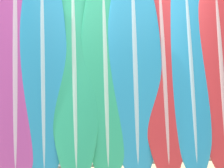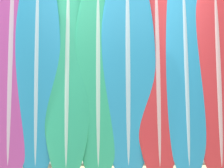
% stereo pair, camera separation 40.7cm
% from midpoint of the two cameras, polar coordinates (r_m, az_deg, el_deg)
% --- Properties ---
extents(ocean_water, '(120.00, 60.00, 0.01)m').
position_cam_midpoint_polar(ocean_water, '(41.62, -0.60, 7.64)').
color(ocean_water, '#146693').
rests_on(ocean_water, ground_plane).
extents(surfboard_rack, '(2.54, 0.04, 0.85)m').
position_cam_midpoint_polar(surfboard_rack, '(3.40, 3.74, -9.12)').
color(surfboard_rack, gray).
rests_on(surfboard_rack, ground_plane).
extents(surfboard_slot_0, '(0.58, 0.79, 2.59)m').
position_cam_midpoint_polar(surfboard_slot_0, '(3.41, -14.73, 4.96)').
color(surfboard_slot_0, '#B23D8E').
rests_on(surfboard_slot_0, ground_plane).
extents(surfboard_slot_1, '(0.49, 0.68, 2.40)m').
position_cam_midpoint_polar(surfboard_slot_1, '(3.33, -10.17, 3.35)').
color(surfboard_slot_1, teal).
rests_on(surfboard_slot_1, ground_plane).
extents(surfboard_slot_2, '(0.54, 0.81, 2.33)m').
position_cam_midpoint_polar(surfboard_slot_2, '(3.31, -4.66, 2.83)').
color(surfboard_slot_2, '#289E70').
rests_on(surfboard_slot_2, ground_plane).
extents(surfboard_slot_3, '(0.53, 0.62, 2.21)m').
position_cam_midpoint_polar(surfboard_slot_3, '(3.28, 1.01, 1.72)').
color(surfboard_slot_3, '#289E70').
rests_on(surfboard_slot_3, ground_plane).
extents(surfboard_slot_4, '(0.59, 0.61, 2.36)m').
position_cam_midpoint_polar(surfboard_slot_4, '(3.30, 6.44, 3.01)').
color(surfboard_slot_4, teal).
rests_on(surfboard_slot_4, ground_plane).
extents(surfboard_slot_5, '(0.54, 0.74, 2.31)m').
position_cam_midpoint_polar(surfboard_slot_5, '(3.38, 11.78, 2.61)').
color(surfboard_slot_5, red).
rests_on(surfboard_slot_5, ground_plane).
extents(surfboard_slot_6, '(0.52, 0.76, 2.33)m').
position_cam_midpoint_polar(surfboard_slot_6, '(3.45, 16.63, 2.70)').
color(surfboard_slot_6, teal).
rests_on(surfboard_slot_6, ground_plane).
extents(surfboard_slot_7, '(0.59, 0.66, 2.17)m').
position_cam_midpoint_polar(surfboard_slot_7, '(3.56, 21.93, 1.35)').
color(surfboard_slot_7, red).
rests_on(surfboard_slot_7, ground_plane).
extents(person_near_water, '(0.29, 0.29, 1.72)m').
position_cam_midpoint_polar(person_near_water, '(10.01, 4.30, 6.17)').
color(person_near_water, beige).
rests_on(person_near_water, ground_plane).
extents(person_mid_beach, '(0.24, 0.30, 1.79)m').
position_cam_midpoint_polar(person_mid_beach, '(8.50, 1.69, 5.83)').
color(person_mid_beach, '#846047').
rests_on(person_mid_beach, ground_plane).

